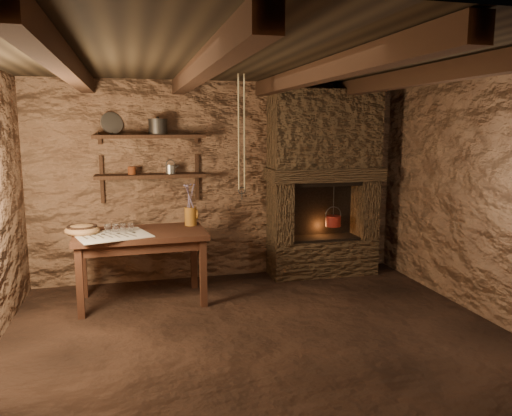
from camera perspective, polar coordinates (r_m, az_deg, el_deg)
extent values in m
plane|color=black|center=(4.55, 0.74, -14.85)|extent=(4.50, 4.50, 0.00)
cube|color=#4E3324|center=(6.14, -4.00, 3.10)|extent=(4.50, 0.04, 2.40)
cube|color=#4E3324|center=(2.37, 13.32, -7.20)|extent=(4.50, 0.04, 2.40)
cube|color=#4E3324|center=(5.25, 25.27, 1.16)|extent=(0.04, 4.00, 2.40)
cube|color=black|center=(4.19, 0.81, 16.67)|extent=(4.50, 4.00, 0.04)
cube|color=black|center=(4.06, -20.87, 15.03)|extent=(0.14, 3.95, 0.16)
cube|color=black|center=(4.08, -6.25, 15.55)|extent=(0.14, 3.95, 0.16)
cube|color=black|center=(4.33, 7.45, 15.16)|extent=(0.14, 3.95, 0.16)
cube|color=black|center=(4.78, 19.03, 14.18)|extent=(0.14, 3.95, 0.16)
cube|color=black|center=(5.89, -11.93, 3.62)|extent=(1.25, 0.30, 0.04)
cube|color=black|center=(5.86, -12.08, 8.01)|extent=(1.25, 0.30, 0.04)
cube|color=#34261A|center=(6.44, 7.54, -5.51)|extent=(1.35, 0.45, 0.45)
cube|color=#34261A|center=(6.13, 2.76, -0.45)|extent=(0.23, 0.45, 0.75)
cube|color=#34261A|center=(6.54, 12.25, -0.03)|extent=(0.23, 0.45, 0.75)
cube|color=#34261A|center=(6.23, 7.85, 3.85)|extent=(1.43, 0.51, 0.16)
cube|color=#34261A|center=(6.23, 7.86, 8.93)|extent=(1.35, 0.45, 0.94)
cube|color=black|center=(6.49, 7.03, 0.04)|extent=(0.90, 0.06, 0.75)
cube|color=#371C13|center=(5.39, -13.08, -2.93)|extent=(1.37, 0.82, 0.06)
cube|color=#371C13|center=(5.41, -13.04, -3.83)|extent=(1.25, 0.70, 0.10)
cube|color=beige|center=(5.25, -16.03, -3.02)|extent=(0.82, 0.74, 0.01)
cylinder|color=#965B1D|center=(5.60, -7.48, -0.94)|extent=(0.16, 0.16, 0.20)
torus|color=#965B1D|center=(5.61, -6.78, -0.70)|extent=(0.02, 0.11, 0.11)
ellipsoid|color=brown|center=(5.42, -19.25, -2.40)|extent=(0.45, 0.45, 0.12)
cylinder|color=#2B2826|center=(5.86, -11.14, 9.01)|extent=(0.27, 0.27, 0.16)
cylinder|color=#A4A49E|center=(5.96, -16.17, 9.29)|extent=(0.28, 0.21, 0.25)
cylinder|color=#622913|center=(5.88, -14.01, 4.17)|extent=(0.11, 0.11, 0.09)
cylinder|color=maroon|center=(6.34, 8.81, -1.49)|extent=(0.23, 0.23, 0.13)
torus|color=#2B2826|center=(6.33, 8.83, -0.76)|extent=(0.21, 0.01, 0.21)
cylinder|color=#2B2826|center=(6.30, 8.87, 0.78)|extent=(0.01, 0.01, 0.44)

